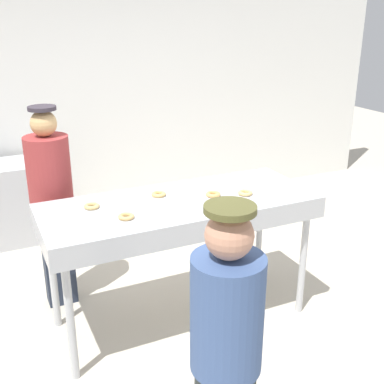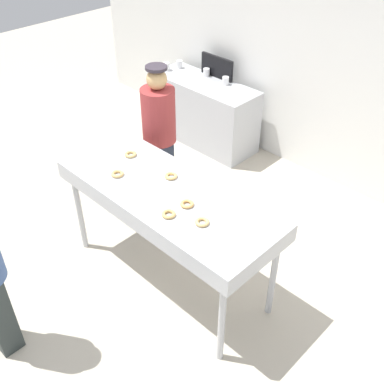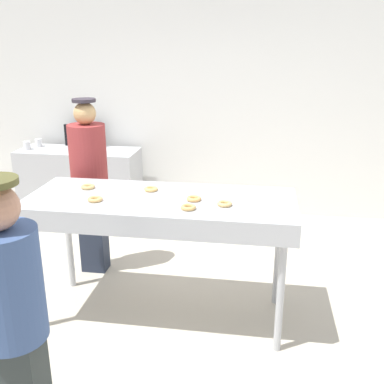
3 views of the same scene
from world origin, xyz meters
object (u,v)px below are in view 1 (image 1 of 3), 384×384
glazed_donut_0 (92,206)px  glazed_donut_4 (159,194)px  glazed_donut_2 (245,193)px  customer_waiting (226,345)px  glazed_donut_3 (126,216)px  glazed_donut_5 (213,194)px  worker_baker (51,196)px  glazed_donut_1 (224,203)px  fryer_conveyor (180,211)px

glazed_donut_0 → glazed_donut_4: (0.53, 0.02, 0.00)m
glazed_donut_2 → customer_waiting: bearing=-123.8°
glazed_donut_0 → glazed_donut_2: same height
glazed_donut_3 → glazed_donut_5: (0.74, 0.13, 0.00)m
glazed_donut_4 → customer_waiting: size_ratio=0.07×
worker_baker → customer_waiting: bearing=96.4°
glazed_donut_2 → glazed_donut_3: 0.98m
glazed_donut_0 → glazed_donut_2: bearing=-11.6°
glazed_donut_0 → customer_waiting: customer_waiting is taller
glazed_donut_1 → glazed_donut_0: bearing=158.7°
fryer_conveyor → glazed_donut_0: (-0.64, 0.14, 0.10)m
fryer_conveyor → glazed_donut_4: glazed_donut_4 is taller
glazed_donut_4 → worker_baker: size_ratio=0.07×
glazed_donut_3 → customer_waiting: bearing=-87.6°
customer_waiting → glazed_donut_2: bearing=69.0°
glazed_donut_1 → glazed_donut_3: (-0.72, 0.06, 0.00)m
customer_waiting → worker_baker: bearing=114.0°
glazed_donut_2 → glazed_donut_3: bearing=-177.0°
glazed_donut_2 → glazed_donut_4: (-0.62, 0.26, 0.00)m
glazed_donut_4 → glazed_donut_5: (0.38, -0.18, 0.00)m
glazed_donut_2 → customer_waiting: customer_waiting is taller
fryer_conveyor → glazed_donut_5: size_ratio=18.53×
glazed_donut_1 → customer_waiting: bearing=-118.0°
worker_baker → glazed_donut_1: bearing=136.1°
fryer_conveyor → glazed_donut_0: 0.66m
glazed_donut_0 → glazed_donut_3: bearing=-59.6°
glazed_donut_3 → customer_waiting: customer_waiting is taller
glazed_donut_0 → fryer_conveyor: bearing=-12.0°
worker_baker → glazed_donut_3: bearing=109.3°
glazed_donut_3 → glazed_donut_5: same height
glazed_donut_3 → customer_waiting: (0.06, -1.32, -0.14)m
glazed_donut_5 → glazed_donut_0: bearing=170.1°
glazed_donut_3 → worker_baker: size_ratio=0.07×
worker_baker → glazed_donut_4: bearing=139.8°
glazed_donut_5 → glazed_donut_4: bearing=154.5°
worker_baker → glazed_donut_5: bearing=143.0°
glazed_donut_2 → worker_baker: 1.55m
glazed_donut_0 → glazed_donut_1: size_ratio=1.00×
glazed_donut_3 → customer_waiting: size_ratio=0.07×
glazed_donut_0 → customer_waiting: (0.22, -1.61, -0.14)m
fryer_conveyor → glazed_donut_2: size_ratio=18.53×
glazed_donut_3 → fryer_conveyor: bearing=17.7°
fryer_conveyor → glazed_donut_1: size_ratio=18.53×
glazed_donut_3 → glazed_donut_4: bearing=40.7°
glazed_donut_2 → glazed_donut_5: (-0.24, 0.08, 0.00)m
glazed_donut_2 → worker_baker: (-1.34, 0.77, -0.08)m
fryer_conveyor → customer_waiting: (-0.41, -1.47, -0.04)m
glazed_donut_4 → customer_waiting: (-0.30, -1.63, -0.14)m
glazed_donut_3 → glazed_donut_4: size_ratio=1.00×
glazed_donut_1 → glazed_donut_3: 0.73m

